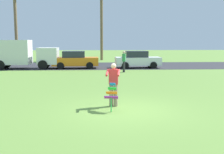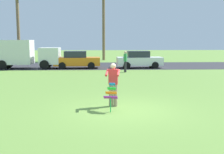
{
  "view_description": "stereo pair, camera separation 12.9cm",
  "coord_description": "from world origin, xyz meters",
  "px_view_note": "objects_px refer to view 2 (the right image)",
  "views": [
    {
      "loc": [
        -1.04,
        -10.29,
        2.66
      ],
      "look_at": [
        -0.35,
        1.63,
        1.05
      ],
      "focal_mm": 44.71,
      "sensor_mm": 36.0,
      "label": 1
    },
    {
      "loc": [
        -0.91,
        -10.3,
        2.66
      ],
      "look_at": [
        -0.35,
        1.63,
        1.05
      ],
      "focal_mm": 44.71,
      "sensor_mm": 36.0,
      "label": 2
    }
  ],
  "objects_px": {
    "parked_car_white": "(139,60)",
    "person_walker_near": "(125,61)",
    "parked_truck_white_box": "(18,53)",
    "parked_car_orange": "(77,60)",
    "kite_held": "(111,93)",
    "person_kite_flyer": "(113,83)"
  },
  "relations": [
    {
      "from": "kite_held",
      "to": "parked_car_white",
      "type": "xyz_separation_m",
      "value": [
        3.33,
        15.78,
        0.1
      ]
    },
    {
      "from": "parked_car_orange",
      "to": "parked_car_white",
      "type": "xyz_separation_m",
      "value": [
        5.83,
        -0.0,
        0.0
      ]
    },
    {
      "from": "kite_held",
      "to": "parked_car_orange",
      "type": "distance_m",
      "value": 15.97
    },
    {
      "from": "person_kite_flyer",
      "to": "person_walker_near",
      "type": "relative_size",
      "value": 1.0
    },
    {
      "from": "person_kite_flyer",
      "to": "person_walker_near",
      "type": "height_order",
      "value": "same"
    },
    {
      "from": "parked_truck_white_box",
      "to": "person_kite_flyer",
      "type": "bearing_deg",
      "value": -62.13
    },
    {
      "from": "person_walker_near",
      "to": "person_kite_flyer",
      "type": "bearing_deg",
      "value": -97.77
    },
    {
      "from": "kite_held",
      "to": "person_walker_near",
      "type": "height_order",
      "value": "person_walker_near"
    },
    {
      "from": "parked_car_white",
      "to": "person_walker_near",
      "type": "relative_size",
      "value": 2.46
    },
    {
      "from": "kite_held",
      "to": "person_walker_near",
      "type": "xyz_separation_m",
      "value": [
        1.71,
        12.46,
        0.26
      ]
    },
    {
      "from": "person_kite_flyer",
      "to": "kite_held",
      "type": "xyz_separation_m",
      "value": [
        -0.11,
        -0.74,
        -0.28
      ]
    },
    {
      "from": "parked_car_white",
      "to": "parked_car_orange",
      "type": "bearing_deg",
      "value": 180.0
    },
    {
      "from": "kite_held",
      "to": "parked_car_orange",
      "type": "relative_size",
      "value": 0.24
    },
    {
      "from": "person_kite_flyer",
      "to": "parked_car_white",
      "type": "relative_size",
      "value": 0.41
    },
    {
      "from": "person_kite_flyer",
      "to": "kite_held",
      "type": "height_order",
      "value": "person_kite_flyer"
    },
    {
      "from": "parked_car_orange",
      "to": "parked_truck_white_box",
      "type": "bearing_deg",
      "value": 179.99
    },
    {
      "from": "kite_held",
      "to": "parked_car_white",
      "type": "bearing_deg",
      "value": 78.08
    },
    {
      "from": "parked_truck_white_box",
      "to": "parked_car_orange",
      "type": "height_order",
      "value": "parked_truck_white_box"
    },
    {
      "from": "parked_truck_white_box",
      "to": "parked_car_white",
      "type": "height_order",
      "value": "parked_truck_white_box"
    },
    {
      "from": "parked_truck_white_box",
      "to": "parked_car_white",
      "type": "relative_size",
      "value": 1.58
    },
    {
      "from": "parked_car_white",
      "to": "person_walker_near",
      "type": "xyz_separation_m",
      "value": [
        -1.62,
        -3.32,
        0.16
      ]
    },
    {
      "from": "person_walker_near",
      "to": "parked_car_white",
      "type": "bearing_deg",
      "value": 64.0
    }
  ]
}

